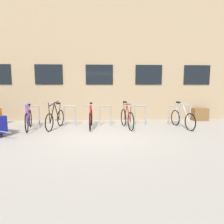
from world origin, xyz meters
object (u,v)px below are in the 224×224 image
(bicycle_red, at_px, (91,118))
(bicycle_purple, at_px, (28,119))
(bicycle_black, at_px, (55,118))
(bicycle_maroon, at_px, (127,118))
(bicycle_silver, at_px, (182,118))
(planter_box, at_px, (200,114))

(bicycle_red, bearing_deg, bicycle_purple, -175.64)
(bicycle_red, height_order, bicycle_black, bicycle_black)
(bicycle_maroon, bearing_deg, bicycle_red, 176.05)
(bicycle_purple, bearing_deg, bicycle_silver, 0.01)
(bicycle_purple, height_order, bicycle_black, bicycle_black)
(bicycle_red, distance_m, bicycle_maroon, 1.44)
(bicycle_purple, relative_size, bicycle_silver, 1.00)
(bicycle_purple, distance_m, bicycle_maroon, 3.80)
(bicycle_silver, height_order, planter_box, bicycle_silver)
(bicycle_maroon, xyz_separation_m, bicycle_silver, (2.21, -0.08, -0.01))
(bicycle_maroon, bearing_deg, bicycle_purple, -178.77)
(bicycle_maroon, xyz_separation_m, bicycle_black, (-2.83, 0.08, -0.01))
(bicycle_purple, distance_m, bicycle_red, 2.38)
(bicycle_red, xyz_separation_m, planter_box, (5.21, 1.45, -0.08))
(planter_box, bearing_deg, bicycle_maroon, -157.73)
(planter_box, bearing_deg, bicycle_black, -167.47)
(bicycle_maroon, height_order, bicycle_silver, bicycle_maroon)
(bicycle_red, bearing_deg, planter_box, 15.53)
(bicycle_red, bearing_deg, bicycle_black, -179.21)
(bicycle_silver, bearing_deg, bicycle_purple, -179.99)
(bicycle_purple, relative_size, bicycle_red, 0.97)
(bicycle_red, relative_size, bicycle_black, 1.01)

